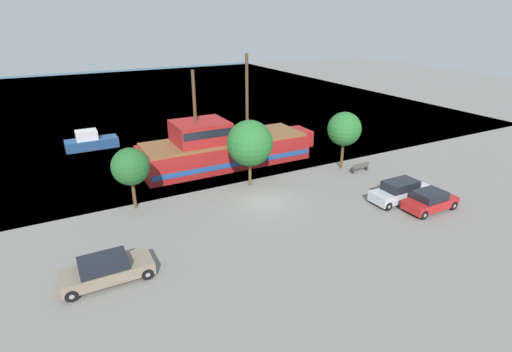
# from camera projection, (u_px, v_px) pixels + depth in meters

# --- Properties ---
(ground_plane) EXTENTS (160.00, 160.00, 0.00)m
(ground_plane) POSITION_uv_depth(u_px,v_px,m) (264.00, 200.00, 30.22)
(ground_plane) COLOR gray
(water_surface) EXTENTS (80.00, 80.00, 0.00)m
(water_surface) POSITION_uv_depth(u_px,v_px,m) (134.00, 99.00, 66.09)
(water_surface) COLOR #38667F
(water_surface) RESTS_ON ground
(pirate_ship) EXTENTS (16.91, 5.11, 9.90)m
(pirate_ship) POSITION_uv_depth(u_px,v_px,m) (223.00, 148.00, 37.01)
(pirate_ship) COLOR #A31E1E
(pirate_ship) RESTS_ON water_surface
(moored_boat_dockside) EXTENTS (5.18, 1.98, 1.98)m
(moored_boat_dockside) POSITION_uv_depth(u_px,v_px,m) (91.00, 142.00, 41.62)
(moored_boat_dockside) COLOR navy
(moored_boat_dockside) RESTS_ON water_surface
(parked_car_curb_front) EXTENTS (4.95, 1.80, 1.62)m
(parked_car_curb_front) POSITION_uv_depth(u_px,v_px,m) (401.00, 191.00, 29.88)
(parked_car_curb_front) COLOR #B7BCC6
(parked_car_curb_front) RESTS_ON ground_plane
(parked_car_curb_mid) EXTENTS (4.00, 1.84, 1.46)m
(parked_car_curb_mid) POSITION_uv_depth(u_px,v_px,m) (430.00, 201.00, 28.47)
(parked_car_curb_mid) COLOR #B21E1E
(parked_car_curb_mid) RESTS_ON ground_plane
(parked_car_curb_rear) EXTENTS (4.62, 1.93, 1.40)m
(parked_car_curb_rear) POSITION_uv_depth(u_px,v_px,m) (106.00, 270.00, 20.84)
(parked_car_curb_rear) COLOR #7F705B
(parked_car_curb_rear) RESTS_ON ground_plane
(fire_hydrant) EXTENTS (0.42, 0.25, 0.76)m
(fire_hydrant) POSITION_uv_depth(u_px,v_px,m) (383.00, 186.00, 31.77)
(fire_hydrant) COLOR yellow
(fire_hydrant) RESTS_ON ground_plane
(bench_promenade_east) EXTENTS (1.72, 0.45, 0.85)m
(bench_promenade_east) POSITION_uv_depth(u_px,v_px,m) (360.00, 167.00, 35.51)
(bench_promenade_east) COLOR #4C4742
(bench_promenade_east) RESTS_ON ground_plane
(tree_row_east) EXTENTS (2.66, 2.66, 4.55)m
(tree_row_east) POSITION_uv_depth(u_px,v_px,m) (130.00, 167.00, 27.83)
(tree_row_east) COLOR brown
(tree_row_east) RESTS_ON ground_plane
(tree_row_mideast) EXTENTS (3.69, 3.69, 5.44)m
(tree_row_mideast) POSITION_uv_depth(u_px,v_px,m) (250.00, 143.00, 31.60)
(tree_row_mideast) COLOR brown
(tree_row_mideast) RESTS_ON ground_plane
(tree_row_midwest) EXTENTS (2.98, 2.98, 5.20)m
(tree_row_midwest) POSITION_uv_depth(u_px,v_px,m) (344.00, 129.00, 35.13)
(tree_row_midwest) COLOR brown
(tree_row_midwest) RESTS_ON ground_plane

